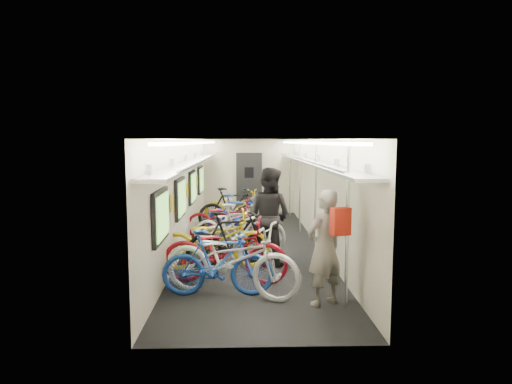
{
  "coord_description": "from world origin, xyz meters",
  "views": [
    {
      "loc": [
        -0.22,
        -10.04,
        2.38
      ],
      "look_at": [
        0.11,
        0.93,
        1.15
      ],
      "focal_mm": 32.0,
      "sensor_mm": 36.0,
      "label": 1
    }
  ],
  "objects": [
    {
      "name": "train_car_shell",
      "position": [
        -0.36,
        0.71,
        1.66
      ],
      "size": [
        10.0,
        10.0,
        10.0
      ],
      "color": "black",
      "rests_on": "ground"
    },
    {
      "name": "bicycle_0",
      "position": [
        -0.39,
        -3.24,
        0.58
      ],
      "size": [
        2.33,
        1.51,
        1.16
      ],
      "primitive_type": "imported",
      "rotation": [
        0.0,
        0.0,
        1.2
      ],
      "color": "silver",
      "rests_on": "ground"
    },
    {
      "name": "bicycle_1",
      "position": [
        -0.6,
        -3.21,
        0.52
      ],
      "size": [
        1.73,
        0.52,
        1.03
      ],
      "primitive_type": "imported",
      "rotation": [
        0.0,
        0.0,
        1.55
      ],
      "color": "#1C46AB",
      "rests_on": "ground"
    },
    {
      "name": "bicycle_2",
      "position": [
        -0.51,
        -2.6,
        0.56
      ],
      "size": [
        2.19,
        0.99,
        1.11
      ],
      "primitive_type": "imported",
      "rotation": [
        0.0,
        0.0,
        1.45
      ],
      "color": "maroon",
      "rests_on": "ground"
    },
    {
      "name": "bicycle_3",
      "position": [
        -0.39,
        -1.63,
        0.54
      ],
      "size": [
        1.87,
        0.99,
        1.08
      ],
      "primitive_type": "imported",
      "rotation": [
        0.0,
        0.0,
        1.85
      ],
      "color": "black",
      "rests_on": "ground"
    },
    {
      "name": "bicycle_4",
      "position": [
        -0.74,
        -1.67,
        0.55
      ],
      "size": [
        2.15,
        0.94,
        1.09
      ],
      "primitive_type": "imported",
      "rotation": [
        0.0,
        0.0,
        1.67
      ],
      "color": "yellow",
      "rests_on": "ground"
    },
    {
      "name": "bicycle_5",
      "position": [
        -0.22,
        -1.12,
        0.58
      ],
      "size": [
        2.0,
        1.22,
        1.16
      ],
      "primitive_type": "imported",
      "rotation": [
        0.0,
        0.0,
        1.94
      ],
      "color": "#BDBDC0",
      "rests_on": "ground"
    },
    {
      "name": "bicycle_6",
      "position": [
        -0.51,
        0.45,
        0.46
      ],
      "size": [
        1.85,
        1.25,
        0.92
      ],
      "primitive_type": "imported",
      "rotation": [
        0.0,
        0.0,
        1.97
      ],
      "color": "silver",
      "rests_on": "ground"
    },
    {
      "name": "bicycle_7",
      "position": [
        -0.3,
        1.18,
        0.53
      ],
      "size": [
        1.83,
        1.1,
        1.06
      ],
      "primitive_type": "imported",
      "rotation": [
        0.0,
        0.0,
        1.21
      ],
      "color": "#1B30A7",
      "rests_on": "ground"
    },
    {
      "name": "bicycle_8",
      "position": [
        -0.61,
        0.82,
        0.51
      ],
      "size": [
        1.99,
        0.87,
        1.02
      ],
      "primitive_type": "imported",
      "rotation": [
        0.0,
        0.0,
        1.47
      ],
      "color": "maroon",
      "rests_on": "ground"
    },
    {
      "name": "bicycle_9",
      "position": [
        -0.49,
        2.16,
        0.57
      ],
      "size": [
        1.97,
        1.07,
        1.14
      ],
      "primitive_type": "imported",
      "rotation": [
        0.0,
        0.0,
        1.87
      ],
      "color": "black",
      "rests_on": "ground"
    },
    {
      "name": "bicycle_10",
      "position": [
        -0.39,
        2.97,
        0.5
      ],
      "size": [
        2.0,
        1.11,
        1.0
      ],
      "primitive_type": "imported",
      "rotation": [
        0.0,
        0.0,
        1.32
      ],
      "color": "yellow",
      "rests_on": "ground"
    },
    {
      "name": "passenger_near",
      "position": [
        0.96,
        -3.63,
        0.85
      ],
      "size": [
        0.74,
        0.67,
        1.69
      ],
      "primitive_type": "imported",
      "rotation": [
        0.0,
        0.0,
        3.7
      ],
      "color": "gray",
      "rests_on": "ground"
    },
    {
      "name": "passenger_mid",
      "position": [
        0.29,
        -1.35,
        0.94
      ],
      "size": [
        1.16,
        1.11,
        1.88
      ],
      "primitive_type": "imported",
      "rotation": [
        0.0,
        0.0,
        2.53
      ],
      "color": "black",
      "rests_on": "ground"
    },
    {
      "name": "backpack",
      "position": [
        1.13,
        -3.91,
        1.28
      ],
      "size": [
        0.29,
        0.21,
        0.38
      ],
      "primitive_type": "cube",
      "rotation": [
        0.0,
        0.0,
        0.3
      ],
      "color": "red",
      "rests_on": "passenger_near"
    }
  ]
}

